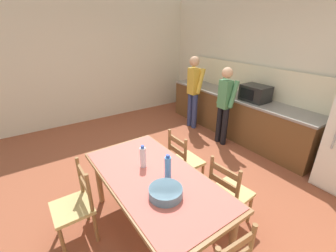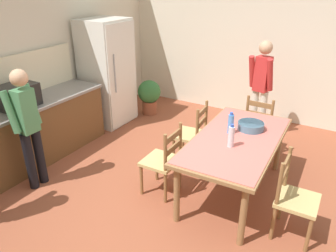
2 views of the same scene
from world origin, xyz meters
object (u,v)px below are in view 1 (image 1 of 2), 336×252
chair_side_far_left (184,161)px  chair_side_near_left (75,206)px  bottle_near_centre (143,157)px  dining_table (154,182)px  person_at_counter (225,103)px  chair_side_far_right (229,193)px  bottle_off_centre (168,167)px  person_at_sink (194,89)px  microwave (255,93)px  serving_bowl (166,192)px

chair_side_far_left → chair_side_near_left: bearing=90.9°
bottle_near_centre → chair_side_far_left: bearing=105.1°
dining_table → person_at_counter: (-1.12, 2.24, 0.19)m
dining_table → bottle_near_centre: size_ratio=6.84×
dining_table → chair_side_near_left: 0.89m
chair_side_far_right → dining_table: bearing=57.1°
bottle_off_centre → person_at_sink: 3.04m
bottle_off_centre → chair_side_far_right: bottle_off_centre is taller
person_at_sink → person_at_counter: (0.96, -0.02, -0.05)m
bottle_near_centre → bottle_off_centre: 0.34m
chair_side_far_left → chair_side_near_left: (0.04, -1.51, 0.00)m
bottle_near_centre → person_at_sink: bearing=129.3°
bottle_off_centre → chair_side_far_left: 0.92m
person_at_counter → chair_side_far_right: bearing=-134.2°
chair_side_far_left → chair_side_near_left: same height
chair_side_near_left → person_at_sink: bearing=118.5°
chair_side_far_right → bottle_near_centre: bearing=45.5°
chair_side_far_left → person_at_counter: person_at_counter is taller
bottle_off_centre → chair_side_near_left: (-0.48, -0.88, -0.44)m
microwave → person_at_sink: bearing=-158.1°
chair_side_far_right → chair_side_near_left: bearing=57.2°
chair_side_far_right → person_at_sink: person_at_sink is taller
person_at_sink → person_at_counter: 0.96m
chair_side_near_left → bottle_off_centre: bearing=61.0°
chair_side_far_left → person_at_sink: size_ratio=0.56×
chair_side_far_right → chair_side_far_left: bearing=-4.2°
bottle_off_centre → chair_side_near_left: bottle_off_centre is taller
dining_table → chair_side_far_right: bearing=62.9°
chair_side_far_right → chair_side_far_left: size_ratio=1.00×
dining_table → chair_side_far_right: size_ratio=2.03×
serving_bowl → person_at_counter: 2.71m
chair_side_near_left → serving_bowl: bearing=44.1°
microwave → bottle_near_centre: size_ratio=1.85×
dining_table → person_at_counter: person_at_counter is taller
bottle_near_centre → person_at_counter: person_at_counter is taller
person_at_sink → person_at_counter: person_at_sink is taller
microwave → chair_side_far_left: bearing=-78.5°
chair_side_far_left → serving_bowl: bearing=132.3°
dining_table → chair_side_near_left: chair_side_near_left is taller
microwave → chair_side_far_left: (0.41, -2.01, -0.59)m
microwave → bottle_off_centre: size_ratio=1.85×
bottle_near_centre → microwave: bearing=102.5°
serving_bowl → person_at_sink: bearing=136.0°
dining_table → chair_side_near_left: size_ratio=2.03×
bottle_near_centre → person_at_counter: size_ratio=0.18×
dining_table → chair_side_far_left: chair_side_far_left is taller
dining_table → bottle_near_centre: bottle_near_centre is taller
chair_side_near_left → person_at_counter: (-0.73, 3.00, 0.42)m
microwave → person_at_sink: 1.34m
chair_side_far_left → person_at_counter: 1.69m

